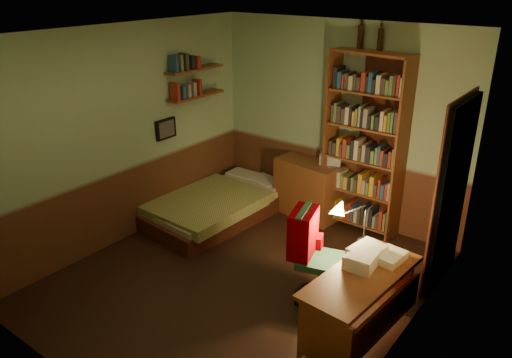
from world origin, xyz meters
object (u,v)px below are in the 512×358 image
Objects in this scene: bookshelf at (364,145)px; office_chair at (321,262)px; mini_stereo at (331,158)px; desk_lamp at (366,217)px; dresser at (308,189)px; desk at (359,307)px; bed at (218,198)px.

bookshelf is 2.48× the size of office_chair.
office_chair is (0.41, -1.68, -0.68)m from bookshelf.
desk_lamp reaches higher than mini_stereo.
dresser is 1.58× the size of desk_lamp.
bookshelf is 1.77× the size of desk.
mini_stereo is 0.50× the size of desk_lamp.
dresser is 0.68× the size of desk.
desk_lamp is at bearing 20.00° from office_chair.
bookshelf reaches higher than desk_lamp.
office_chair is at bearing -128.61° from desk_lamp.
desk_lamp reaches higher than dresser.
desk_lamp reaches higher than bed.
desk is (1.45, -2.02, -0.51)m from mini_stereo.
bed is 2.85m from desk.
office_chair is (-0.56, 0.29, 0.12)m from desk.
desk_lamp is (1.20, -1.49, 0.11)m from mini_stereo.
office_chair is at bearing 157.29° from desk.
desk is (2.63, -1.09, 0.05)m from bed.
mini_stereo is at bearing 144.01° from desk_lamp.
dresser is 3.16× the size of mini_stereo.
mini_stereo is at bearing -177.58° from bookshelf.
office_chair is (1.14, -1.60, 0.07)m from dresser.
desk_lamp is 0.60× the size of office_chair.
bookshelf is (1.66, 0.89, 0.84)m from bed.
bed is 1.23m from dresser.
desk is at bearing -56.62° from bookshelf.
office_chair reaches higher than dresser.
bed is 7.08× the size of mini_stereo.
office_chair is (2.07, -0.80, 0.17)m from bed.
desk is at bearing -41.25° from dresser.
mini_stereo reaches higher than desk.
desk_lamp is at bearing -74.91° from mini_stereo.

